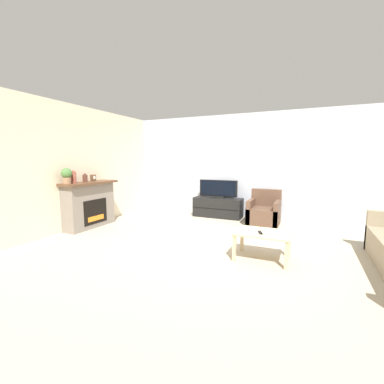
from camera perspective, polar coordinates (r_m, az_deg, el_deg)
The scene contains 13 objects.
ground_plane at distance 4.74m, azimuth 7.19°, elevation -11.61°, with size 24.00×24.00×0.00m, color tan.
wall_back at distance 6.84m, azimuth 13.41°, elevation 5.57°, with size 12.00×0.06×2.70m.
wall_left at distance 6.34m, azimuth -23.12°, elevation 5.07°, with size 0.06×12.00×2.70m.
fireplace at distance 6.22m, azimuth -21.85°, elevation -2.53°, with size 0.48×1.33×1.04m.
mantel_vase_left at distance 5.87m, azimuth -24.82°, elevation 3.00°, with size 0.10×0.10×0.27m.
mantel_vase_centre_left at distance 6.07m, azimuth -22.68°, elevation 2.87°, with size 0.11×0.11×0.19m.
mantel_clock at distance 6.23m, azimuth -21.11°, elevation 2.93°, with size 0.08×0.11×0.15m.
potted_plant at distance 5.76m, azimuth -26.09°, elevation 3.40°, with size 0.21×0.21×0.32m.
tv_stand at distance 6.88m, azimuth 5.77°, elevation -3.41°, with size 1.28×0.46×0.52m.
tv at distance 6.81m, azimuth 5.82°, elevation 0.53°, with size 1.04×0.18×0.47m.
armchair at distance 6.31m, azimuth 15.72°, elevation -4.50°, with size 0.70×0.76×0.81m.
coffee_table at distance 4.12m, azimuth 15.39°, elevation -9.37°, with size 0.82×0.58×0.43m.
remote at distance 4.02m, azimuth 14.93°, elevation -8.69°, with size 0.09×0.15×0.02m.
Camera 1 is at (1.30, -4.29, 1.53)m, focal length 24.00 mm.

